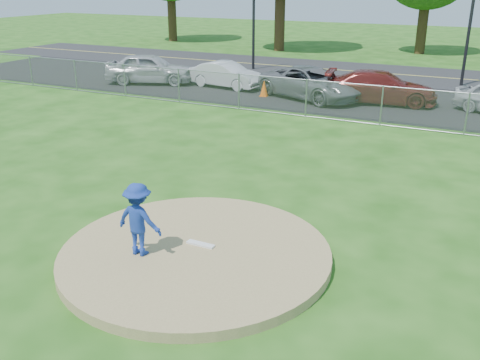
% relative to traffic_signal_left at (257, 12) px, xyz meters
% --- Properties ---
extents(ground, '(120.00, 120.00, 0.00)m').
position_rel_traffic_signal_left_xyz_m(ground, '(8.76, -12.00, -3.36)').
color(ground, '#1C4D10').
rests_on(ground, ground).
extents(pitchers_mound, '(5.40, 5.40, 0.20)m').
position_rel_traffic_signal_left_xyz_m(pitchers_mound, '(8.76, -22.00, -3.26)').
color(pitchers_mound, '#988253').
rests_on(pitchers_mound, ground).
extents(pitching_rubber, '(0.60, 0.15, 0.04)m').
position_rel_traffic_signal_left_xyz_m(pitching_rubber, '(8.76, -21.80, -3.14)').
color(pitching_rubber, white).
rests_on(pitching_rubber, pitchers_mound).
extents(chain_link_fence, '(40.00, 0.06, 1.50)m').
position_rel_traffic_signal_left_xyz_m(chain_link_fence, '(8.76, -10.00, -2.61)').
color(chain_link_fence, gray).
rests_on(chain_link_fence, ground).
extents(parking_lot, '(50.00, 8.00, 0.01)m').
position_rel_traffic_signal_left_xyz_m(parking_lot, '(8.76, -5.50, -3.36)').
color(parking_lot, black).
rests_on(parking_lot, ground).
extents(street, '(60.00, 7.00, 0.01)m').
position_rel_traffic_signal_left_xyz_m(street, '(8.76, 2.00, -3.36)').
color(street, '#232326').
rests_on(street, ground).
extents(traffic_signal_left, '(1.28, 0.20, 5.60)m').
position_rel_traffic_signal_left_xyz_m(traffic_signal_left, '(0.00, 0.00, 0.00)').
color(traffic_signal_left, black).
rests_on(traffic_signal_left, ground).
extents(pitcher, '(0.95, 0.56, 1.46)m').
position_rel_traffic_signal_left_xyz_m(pitcher, '(7.89, -22.62, -2.43)').
color(pitcher, navy).
rests_on(pitcher, pitchers_mound).
extents(traffic_cone, '(0.39, 0.39, 0.76)m').
position_rel_traffic_signal_left_xyz_m(traffic_cone, '(3.64, -7.09, -2.97)').
color(traffic_cone, orange).
rests_on(traffic_cone, parking_lot).
extents(parked_car_silver, '(4.96, 3.35, 1.57)m').
position_rel_traffic_signal_left_xyz_m(parked_car_silver, '(-3.11, -6.73, -2.57)').
color(parked_car_silver, '#B4B4B9').
rests_on(parked_car_silver, parking_lot).
extents(parked_car_white, '(4.02, 1.86, 1.28)m').
position_rel_traffic_signal_left_xyz_m(parked_car_white, '(1.02, -5.93, -2.71)').
color(parked_car_white, silver).
rests_on(parked_car_white, parking_lot).
extents(parked_car_gray, '(5.65, 4.16, 1.43)m').
position_rel_traffic_signal_left_xyz_m(parked_car_gray, '(5.78, -6.58, -2.64)').
color(parked_car_gray, slate).
rests_on(parked_car_gray, parking_lot).
extents(parked_car_darkred, '(5.11, 2.71, 1.41)m').
position_rel_traffic_signal_left_xyz_m(parked_car_darkred, '(8.89, -6.12, -2.65)').
color(parked_car_darkred, maroon).
rests_on(parked_car_darkred, parking_lot).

